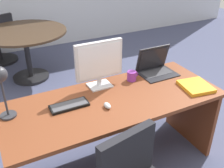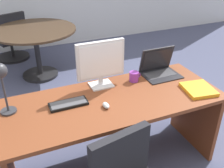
# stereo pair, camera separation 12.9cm
# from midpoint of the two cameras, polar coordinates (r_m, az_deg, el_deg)

# --- Properties ---
(ground) EXTENTS (12.00, 12.00, 0.00)m
(ground) POSITION_cam_midpoint_polar(r_m,az_deg,el_deg) (3.76, -11.26, -2.00)
(ground) COLOR #474C6B
(desk) EXTENTS (1.82, 0.74, 0.75)m
(desk) POSITION_cam_midpoint_polar(r_m,az_deg,el_deg) (2.33, -1.79, -7.22)
(desk) COLOR brown
(desk) RESTS_ON ground
(monitor) EXTENTS (0.43, 0.16, 0.42)m
(monitor) POSITION_cam_midpoint_polar(r_m,az_deg,el_deg) (2.25, -4.46, 4.74)
(monitor) COLOR silver
(monitor) RESTS_ON desk
(laptop) EXTENTS (0.35, 0.27, 0.26)m
(laptop) POSITION_cam_midpoint_polar(r_m,az_deg,el_deg) (2.59, 7.87, 4.14)
(laptop) COLOR black
(laptop) RESTS_ON desk
(keyboard) EXTENTS (0.30, 0.13, 0.02)m
(keyboard) POSITION_cam_midpoint_polar(r_m,az_deg,el_deg) (2.10, -11.02, -4.62)
(keyboard) COLOR black
(keyboard) RESTS_ON desk
(mouse) EXTENTS (0.05, 0.08, 0.04)m
(mouse) POSITION_cam_midpoint_polar(r_m,az_deg,el_deg) (2.05, -2.84, -4.73)
(mouse) COLOR #B7BABF
(mouse) RESTS_ON desk
(desk_lamp) EXTENTS (0.12, 0.14, 0.42)m
(desk_lamp) POSITION_cam_midpoint_polar(r_m,az_deg,el_deg) (1.96, -24.76, 0.47)
(desk_lamp) COLOR #2D2D33
(desk_lamp) RESTS_ON desk
(book) EXTENTS (0.28, 0.30, 0.03)m
(book) POSITION_cam_midpoint_polar(r_m,az_deg,el_deg) (2.41, 16.27, -0.50)
(book) COLOR orange
(book) RESTS_ON desk
(coffee_mug) EXTENTS (0.11, 0.09, 0.09)m
(coffee_mug) POSITION_cam_midpoint_polar(r_m,az_deg,el_deg) (2.42, 2.81, 1.76)
(coffee_mug) COLOR purple
(coffee_mug) RESTS_ON desk
(meeting_table) EXTENTS (1.21, 1.21, 0.75)m
(meeting_table) POSITION_cam_midpoint_polar(r_m,az_deg,el_deg) (4.09, -19.10, 8.39)
(meeting_table) COLOR black
(meeting_table) RESTS_ON ground
(meeting_chair_near) EXTENTS (0.59, 0.60, 0.85)m
(meeting_chair_near) POSITION_cam_midpoint_polar(r_m,az_deg,el_deg) (4.93, -23.90, 7.91)
(meeting_chair_near) COLOR black
(meeting_chair_near) RESTS_ON ground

